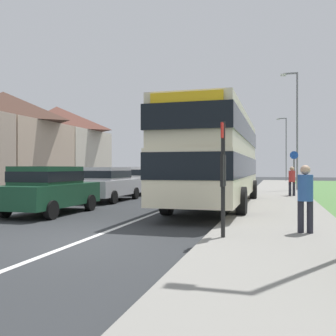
{
  "coord_description": "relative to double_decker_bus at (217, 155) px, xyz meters",
  "views": [
    {
      "loc": [
        4.1,
        -7.5,
        1.61
      ],
      "look_at": [
        0.71,
        4.36,
        1.6
      ],
      "focal_mm": 40.65,
      "sensor_mm": 36.0,
      "label": 1
    }
  ],
  "objects": [
    {
      "name": "ground_plane",
      "position": [
        -1.78,
        -7.93,
        -2.14
      ],
      "size": [
        120.0,
        120.0,
        0.0
      ],
      "primitive_type": "plane",
      "color": "#2D3033"
    },
    {
      "name": "lane_marking_centre",
      "position": [
        -1.78,
        0.07,
        -2.14
      ],
      "size": [
        0.14,
        60.0,
        0.01
      ],
      "primitive_type": "cube",
      "color": "silver",
      "rests_on": "ground_plane"
    },
    {
      "name": "pavement_near_side",
      "position": [
        2.42,
        -1.93,
        -2.08
      ],
      "size": [
        3.2,
        68.0,
        0.12
      ],
      "primitive_type": "cube",
      "color": "gray",
      "rests_on": "ground_plane"
    },
    {
      "name": "double_decker_bus",
      "position": [
        0.0,
        0.0,
        0.0
      ],
      "size": [
        2.8,
        11.26,
        3.7
      ],
      "color": "beige",
      "rests_on": "ground_plane"
    },
    {
      "name": "parked_car_dark_green",
      "position": [
        -5.24,
        -3.93,
        -1.23
      ],
      "size": [
        1.92,
        4.12,
        1.65
      ],
      "color": "#19472D",
      "rests_on": "ground_plane"
    },
    {
      "name": "parked_car_silver",
      "position": [
        -5.51,
        1.34,
        -1.24
      ],
      "size": [
        1.98,
        4.41,
        1.63
      ],
      "color": "#B7B7BC",
      "rests_on": "ground_plane"
    },
    {
      "name": "parked_car_white",
      "position": [
        -5.33,
        6.72,
        -1.23
      ],
      "size": [
        1.95,
        4.6,
        1.66
      ],
      "color": "silver",
      "rests_on": "ground_plane"
    },
    {
      "name": "parked_car_grey",
      "position": [
        -5.26,
        12.35,
        -1.27
      ],
      "size": [
        1.92,
        4.07,
        1.58
      ],
      "color": "slate",
      "rests_on": "ground_plane"
    },
    {
      "name": "pedestrian_at_stop",
      "position": [
        2.96,
        -6.24,
        -1.17
      ],
      "size": [
        0.34,
        0.34,
        1.67
      ],
      "color": "#23232D",
      "rests_on": "ground_plane"
    },
    {
      "name": "pedestrian_walking_away",
      "position": [
        3.12,
        5.69,
        -1.17
      ],
      "size": [
        0.34,
        0.34,
        1.67
      ],
      "color": "#23232D",
      "rests_on": "ground_plane"
    },
    {
      "name": "bus_stop_sign",
      "position": [
        1.22,
        -7.28,
        -0.6
      ],
      "size": [
        0.09,
        0.52,
        2.6
      ],
      "color": "black",
      "rests_on": "ground_plane"
    },
    {
      "name": "cycle_route_sign",
      "position": [
        3.26,
        6.5,
        -0.72
      ],
      "size": [
        0.44,
        0.08,
        2.52
      ],
      "color": "slate",
      "rests_on": "ground_plane"
    },
    {
      "name": "street_lamp_mid",
      "position": [
        3.58,
        11.66,
        2.45
      ],
      "size": [
        1.14,
        0.2,
        8.07
      ],
      "color": "slate",
      "rests_on": "ground_plane"
    },
    {
      "name": "street_lamp_far",
      "position": [
        3.32,
        30.84,
        2.11
      ],
      "size": [
        1.14,
        0.2,
        7.41
      ],
      "color": "slate",
      "rests_on": "ground_plane"
    }
  ]
}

